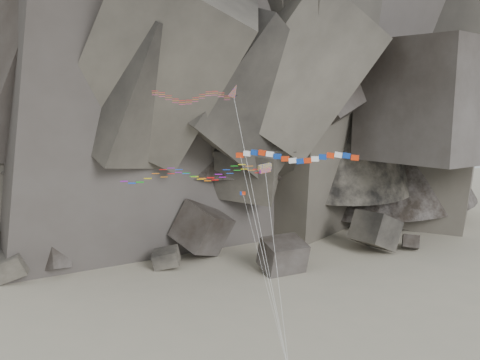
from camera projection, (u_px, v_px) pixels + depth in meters
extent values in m
cube|color=#47423F|center=(411.00, 244.00, 98.67)|extent=(3.93, 3.87, 3.21)
cube|color=#47423F|center=(202.00, 238.00, 93.73)|extent=(12.15, 10.33, 10.86)
cube|color=#47423F|center=(375.00, 236.00, 97.73)|extent=(9.63, 9.55, 7.90)
cube|color=#47423F|center=(283.00, 258.00, 86.50)|extent=(8.16, 7.74, 5.88)
cube|color=#47423F|center=(11.00, 270.00, 82.72)|extent=(5.77, 6.26, 5.83)
cube|color=#47423F|center=(53.00, 263.00, 85.70)|extent=(6.06, 6.63, 5.48)
cube|color=#47423F|center=(166.00, 261.00, 88.61)|extent=(5.05, 4.57, 3.71)
cylinder|color=silver|center=(260.00, 230.00, 54.08)|extent=(4.24, 8.87, 27.29)
cube|color=red|center=(240.00, 155.00, 56.80)|extent=(0.91, 0.78, 0.51)
cube|color=white|center=(247.00, 153.00, 56.54)|extent=(0.94, 0.80, 0.57)
cube|color=#0E359B|center=(255.00, 152.00, 56.24)|extent=(0.96, 0.81, 0.60)
cube|color=red|center=(262.00, 153.00, 55.93)|extent=(0.96, 0.81, 0.61)
cube|color=white|center=(270.00, 154.00, 55.64)|extent=(0.95, 0.80, 0.58)
cube|color=#0E359B|center=(278.00, 156.00, 55.39)|extent=(0.92, 0.79, 0.52)
cube|color=red|center=(285.00, 159.00, 55.18)|extent=(0.93, 0.80, 0.56)
cube|color=white|center=(293.00, 160.00, 55.01)|extent=(0.96, 0.81, 0.60)
cube|color=#0E359B|center=(300.00, 161.00, 54.87)|extent=(0.96, 0.81, 0.61)
cube|color=red|center=(308.00, 160.00, 54.74)|extent=(0.95, 0.80, 0.59)
cube|color=white|center=(315.00, 159.00, 54.60)|extent=(0.92, 0.79, 0.54)
cube|color=#0E359B|center=(323.00, 157.00, 54.45)|extent=(0.93, 0.79, 0.54)
cube|color=red|center=(331.00, 155.00, 54.26)|extent=(0.95, 0.80, 0.59)
cube|color=white|center=(339.00, 155.00, 54.05)|extent=(0.96, 0.81, 0.61)
cube|color=#0E359B|center=(347.00, 156.00, 53.80)|extent=(0.96, 0.81, 0.60)
cube|color=red|center=(355.00, 158.00, 53.54)|extent=(0.93, 0.79, 0.55)
cylinder|color=silver|center=(264.00, 261.00, 54.51)|extent=(3.52, 8.50, 20.77)
cube|color=yellow|center=(265.00, 167.00, 52.41)|extent=(1.44, 0.95, 0.81)
cube|color=#0CB219|center=(265.00, 171.00, 52.27)|extent=(1.21, 0.74, 0.55)
cylinder|color=silver|center=(277.00, 271.00, 52.42)|extent=(1.88, 3.82, 20.14)
cube|color=red|center=(243.00, 193.00, 57.86)|extent=(0.59, 0.20, 0.38)
cube|color=#0E359B|center=(241.00, 193.00, 57.84)|extent=(0.22, 0.10, 0.39)
cylinder|color=silver|center=(265.00, 280.00, 55.15)|extent=(3.16, 9.00, 16.56)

